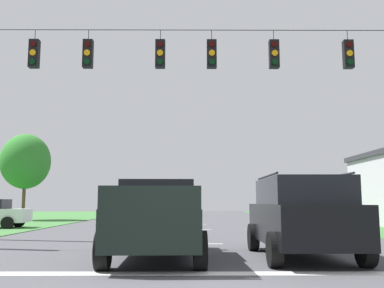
{
  "coord_description": "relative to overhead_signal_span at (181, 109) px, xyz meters",
  "views": [
    {
      "loc": [
        0.15,
        -5.93,
        1.4
      ],
      "look_at": [
        0.23,
        9.5,
        3.44
      ],
      "focal_mm": 40.64,
      "sensor_mm": 36.0,
      "label": 1
    }
  ],
  "objects": [
    {
      "name": "suv_black",
      "position": [
        3.1,
        -2.8,
        -3.33
      ],
      "size": [
        2.24,
        4.81,
        2.05
      ],
      "color": "black",
      "rests_on": "ground"
    },
    {
      "name": "stop_bar_stripe",
      "position": [
        0.15,
        -5.11,
        -4.39
      ],
      "size": [
        14.06,
        0.45,
        0.01
      ],
      "primitive_type": "cube",
      "color": "white",
      "rests_on": "ground"
    },
    {
      "name": "overhead_signal_span",
      "position": [
        0.0,
        0.0,
        0.0
      ],
      "size": [
        16.89,
        0.31,
        7.46
      ],
      "color": "brown",
      "rests_on": "ground"
    },
    {
      "name": "lane_dash_0",
      "position": [
        0.15,
        0.89,
        -4.39
      ],
      "size": [
        2.5,
        0.15,
        0.01
      ],
      "primitive_type": "cube",
      "rotation": [
        0.0,
        0.0,
        1.57
      ],
      "color": "white",
      "rests_on": "ground"
    },
    {
      "name": "lane_dash_1",
      "position": [
        0.15,
        8.41,
        -4.39
      ],
      "size": [
        2.5,
        0.15,
        0.01
      ],
      "primitive_type": "cube",
      "rotation": [
        0.0,
        0.0,
        1.57
      ],
      "color": "white",
      "rests_on": "ground"
    },
    {
      "name": "tree_roadside_right",
      "position": [
        -12.13,
        18.94,
        0.01
      ],
      "size": [
        3.69,
        3.69,
        6.49
      ],
      "color": "brown",
      "rests_on": "ground"
    },
    {
      "name": "pickup_truck",
      "position": [
        -0.53,
        -2.78,
        -3.43
      ],
      "size": [
        2.4,
        5.45,
        1.95
      ],
      "color": "black",
      "rests_on": "ground"
    },
    {
      "name": "lane_dash_2",
      "position": [
        0.15,
        13.51,
        -4.39
      ],
      "size": [
        2.5,
        0.15,
        0.01
      ],
      "primitive_type": "cube",
      "rotation": [
        0.0,
        0.0,
        1.57
      ],
      "color": "white",
      "rests_on": "ground"
    }
  ]
}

